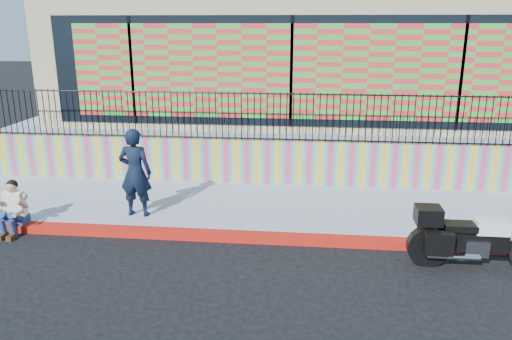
# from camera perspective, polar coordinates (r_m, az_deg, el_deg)

# --- Properties ---
(ground) EXTENTS (90.00, 90.00, 0.00)m
(ground) POSITION_cam_1_polar(r_m,az_deg,el_deg) (9.71, 2.77, -8.22)
(ground) COLOR black
(ground) RESTS_ON ground
(red_curb) EXTENTS (16.00, 0.30, 0.15)m
(red_curb) POSITION_cam_1_polar(r_m,az_deg,el_deg) (9.68, 2.78, -7.82)
(red_curb) COLOR #B70D0D
(red_curb) RESTS_ON ground
(sidewalk) EXTENTS (16.00, 3.00, 0.15)m
(sidewalk) POSITION_cam_1_polar(r_m,az_deg,el_deg) (11.21, 3.29, -4.37)
(sidewalk) COLOR #8E98AA
(sidewalk) RESTS_ON ground
(mural_wall) EXTENTS (16.00, 0.20, 1.10)m
(mural_wall) POSITION_cam_1_polar(r_m,az_deg,el_deg) (12.53, 3.71, 0.89)
(mural_wall) COLOR #D93967
(mural_wall) RESTS_ON sidewalk
(metal_fence) EXTENTS (15.80, 0.04, 1.20)m
(metal_fence) POSITION_cam_1_polar(r_m,az_deg,el_deg) (12.28, 3.81, 6.07)
(metal_fence) COLOR black
(metal_fence) RESTS_ON mural_wall
(elevated_platform) EXTENTS (16.00, 10.00, 1.25)m
(elevated_platform) POSITION_cam_1_polar(r_m,az_deg,el_deg) (17.51, 4.45, 5.10)
(elevated_platform) COLOR #8E98AA
(elevated_platform) RESTS_ON ground
(storefront_building) EXTENTS (14.00, 8.06, 4.00)m
(storefront_building) POSITION_cam_1_polar(r_m,az_deg,el_deg) (16.98, 4.63, 13.66)
(storefront_building) COLOR tan
(storefront_building) RESTS_ON elevated_platform
(police_motorcycle) EXTENTS (2.29, 0.76, 1.43)m
(police_motorcycle) POSITION_cam_1_polar(r_m,az_deg,el_deg) (9.33, 23.91, -6.78)
(police_motorcycle) COLOR black
(police_motorcycle) RESTS_ON ground
(police_officer) EXTENTS (0.70, 0.47, 1.87)m
(police_officer) POSITION_cam_1_polar(r_m,az_deg,el_deg) (10.60, -13.63, -0.29)
(police_officer) COLOR black
(police_officer) RESTS_ON sidewalk
(seated_man) EXTENTS (0.54, 0.71, 1.06)m
(seated_man) POSITION_cam_1_polar(r_m,az_deg,el_deg) (11.02, -26.14, -4.40)
(seated_man) COLOR navy
(seated_man) RESTS_ON ground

